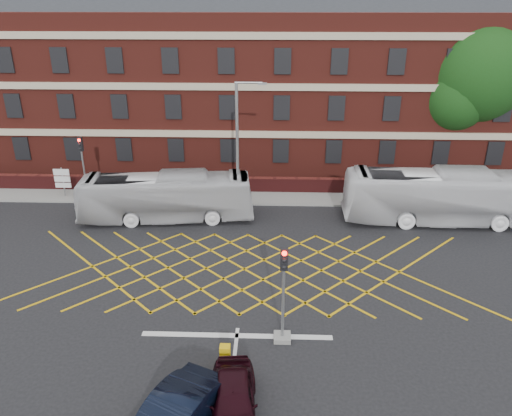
{
  "coord_description": "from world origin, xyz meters",
  "views": [
    {
      "loc": [
        1.41,
        -20.53,
        13.19
      ],
      "look_at": [
        0.63,
        1.5,
        3.7
      ],
      "focal_mm": 35.0,
      "sensor_mm": 36.0,
      "label": 1
    }
  ],
  "objects_px": {
    "deciduous_tree": "(473,80)",
    "bus_left": "(166,197)",
    "traffic_light_far": "(84,173)",
    "direction_signs": "(62,179)",
    "bus_right": "(443,196)",
    "utility_cabinet": "(225,357)",
    "car_maroon": "(233,400)",
    "traffic_light_near": "(283,304)",
    "street_lamp": "(239,174)"
  },
  "relations": [
    {
      "from": "deciduous_tree",
      "to": "bus_left",
      "type": "bearing_deg",
      "value": -155.37
    },
    {
      "from": "bus_left",
      "to": "deciduous_tree",
      "type": "height_order",
      "value": "deciduous_tree"
    },
    {
      "from": "traffic_light_far",
      "to": "direction_signs",
      "type": "xyz_separation_m",
      "value": [
        -1.48,
        -0.33,
        -0.39
      ]
    },
    {
      "from": "bus_left",
      "to": "bus_right",
      "type": "relative_size",
      "value": 0.9
    },
    {
      "from": "traffic_light_far",
      "to": "utility_cabinet",
      "type": "relative_size",
      "value": 4.34
    },
    {
      "from": "bus_left",
      "to": "deciduous_tree",
      "type": "bearing_deg",
      "value": -70.86
    },
    {
      "from": "bus_left",
      "to": "bus_right",
      "type": "bearing_deg",
      "value": -94.67
    },
    {
      "from": "bus_left",
      "to": "direction_signs",
      "type": "distance_m",
      "value": 8.59
    },
    {
      "from": "car_maroon",
      "to": "bus_left",
      "type": "bearing_deg",
      "value": 104.05
    },
    {
      "from": "direction_signs",
      "to": "deciduous_tree",
      "type": "bearing_deg",
      "value": 12.56
    },
    {
      "from": "traffic_light_near",
      "to": "street_lamp",
      "type": "bearing_deg",
      "value": 101.91
    },
    {
      "from": "bus_left",
      "to": "traffic_light_near",
      "type": "distance_m",
      "value": 13.78
    },
    {
      "from": "utility_cabinet",
      "to": "traffic_light_near",
      "type": "bearing_deg",
      "value": 38.36
    },
    {
      "from": "bus_right",
      "to": "direction_signs",
      "type": "bearing_deg",
      "value": 84.31
    },
    {
      "from": "traffic_light_near",
      "to": "utility_cabinet",
      "type": "height_order",
      "value": "traffic_light_near"
    },
    {
      "from": "deciduous_tree",
      "to": "street_lamp",
      "type": "relative_size",
      "value": 1.37
    },
    {
      "from": "car_maroon",
      "to": "street_lamp",
      "type": "distance_m",
      "value": 16.57
    },
    {
      "from": "bus_right",
      "to": "traffic_light_far",
      "type": "height_order",
      "value": "traffic_light_far"
    },
    {
      "from": "bus_right",
      "to": "traffic_light_near",
      "type": "height_order",
      "value": "traffic_light_near"
    },
    {
      "from": "traffic_light_near",
      "to": "utility_cabinet",
      "type": "relative_size",
      "value": 4.34
    },
    {
      "from": "bus_left",
      "to": "traffic_light_near",
      "type": "height_order",
      "value": "traffic_light_near"
    },
    {
      "from": "traffic_light_near",
      "to": "utility_cabinet",
      "type": "xyz_separation_m",
      "value": [
        -2.2,
        -1.74,
        -1.27
      ]
    },
    {
      "from": "car_maroon",
      "to": "direction_signs",
      "type": "relative_size",
      "value": 1.79
    },
    {
      "from": "car_maroon",
      "to": "traffic_light_near",
      "type": "relative_size",
      "value": 0.92
    },
    {
      "from": "bus_right",
      "to": "car_maroon",
      "type": "relative_size",
      "value": 3.07
    },
    {
      "from": "bus_right",
      "to": "traffic_light_near",
      "type": "xyz_separation_m",
      "value": [
        -10.01,
        -12.05,
        0.08
      ]
    },
    {
      "from": "car_maroon",
      "to": "traffic_light_near",
      "type": "xyz_separation_m",
      "value": [
        1.7,
        4.12,
        1.09
      ]
    },
    {
      "from": "traffic_light_far",
      "to": "direction_signs",
      "type": "bearing_deg",
      "value": -167.58
    },
    {
      "from": "bus_right",
      "to": "utility_cabinet",
      "type": "height_order",
      "value": "bus_right"
    },
    {
      "from": "bus_left",
      "to": "utility_cabinet",
      "type": "height_order",
      "value": "bus_left"
    },
    {
      "from": "bus_left",
      "to": "utility_cabinet",
      "type": "distance_m",
      "value": 14.44
    },
    {
      "from": "bus_left",
      "to": "deciduous_tree",
      "type": "relative_size",
      "value": 0.92
    },
    {
      "from": "traffic_light_near",
      "to": "direction_signs",
      "type": "distance_m",
      "value": 21.31
    },
    {
      "from": "bus_right",
      "to": "street_lamp",
      "type": "xyz_separation_m",
      "value": [
        -12.6,
        0.22,
        1.22
      ]
    },
    {
      "from": "direction_signs",
      "to": "traffic_light_near",
      "type": "bearing_deg",
      "value": -45.11
    },
    {
      "from": "street_lamp",
      "to": "utility_cabinet",
      "type": "height_order",
      "value": "street_lamp"
    },
    {
      "from": "car_maroon",
      "to": "deciduous_tree",
      "type": "distance_m",
      "value": 31.09
    },
    {
      "from": "utility_cabinet",
      "to": "direction_signs",
      "type": "bearing_deg",
      "value": 127.33
    },
    {
      "from": "deciduous_tree",
      "to": "street_lamp",
      "type": "height_order",
      "value": "deciduous_tree"
    },
    {
      "from": "traffic_light_far",
      "to": "street_lamp",
      "type": "relative_size",
      "value": 0.5
    },
    {
      "from": "bus_left",
      "to": "traffic_light_near",
      "type": "relative_size",
      "value": 2.53
    },
    {
      "from": "street_lamp",
      "to": "direction_signs",
      "type": "height_order",
      "value": "street_lamp"
    },
    {
      "from": "traffic_light_far",
      "to": "street_lamp",
      "type": "height_order",
      "value": "street_lamp"
    },
    {
      "from": "traffic_light_near",
      "to": "direction_signs",
      "type": "xyz_separation_m",
      "value": [
        -15.04,
        15.1,
        -0.39
      ]
    },
    {
      "from": "bus_left",
      "to": "direction_signs",
      "type": "height_order",
      "value": "bus_left"
    },
    {
      "from": "traffic_light_near",
      "to": "street_lamp",
      "type": "height_order",
      "value": "street_lamp"
    },
    {
      "from": "bus_left",
      "to": "street_lamp",
      "type": "xyz_separation_m",
      "value": [
        4.52,
        0.47,
        1.4
      ]
    },
    {
      "from": "traffic_light_far",
      "to": "utility_cabinet",
      "type": "distance_m",
      "value": 20.62
    },
    {
      "from": "utility_cabinet",
      "to": "car_maroon",
      "type": "bearing_deg",
      "value": -78.1
    },
    {
      "from": "traffic_light_far",
      "to": "deciduous_tree",
      "type": "bearing_deg",
      "value": 12.57
    }
  ]
}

